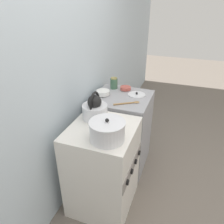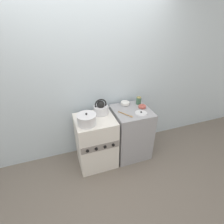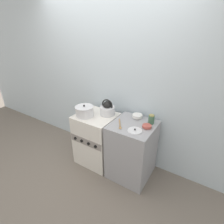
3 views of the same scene
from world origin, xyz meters
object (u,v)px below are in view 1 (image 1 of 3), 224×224
(storage_jar, at_px, (114,83))
(loose_pot_lid, at_px, (137,95))
(small_ceramic_bowl, at_px, (126,88))
(enamel_bowl, at_px, (103,93))
(stove, at_px, (103,168))
(cooking_pot, at_px, (107,131))
(kettle, at_px, (95,109))

(storage_jar, height_order, loose_pot_lid, storage_jar)
(storage_jar, bearing_deg, small_ceramic_bowl, -91.32)
(small_ceramic_bowl, bearing_deg, storage_jar, 88.68)
(enamel_bowl, distance_m, loose_pot_lid, 0.35)
(stove, relative_size, cooking_pot, 3.13)
(enamel_bowl, bearing_deg, stove, -158.62)
(enamel_bowl, xyz_separation_m, loose_pot_lid, (0.12, -0.33, -0.02))
(enamel_bowl, bearing_deg, kettle, -166.52)
(stove, relative_size, enamel_bowl, 5.88)
(enamel_bowl, xyz_separation_m, storage_jar, (0.22, -0.04, 0.03))
(stove, xyz_separation_m, storage_jar, (0.79, 0.18, 0.49))
(cooking_pot, bearing_deg, loose_pot_lid, -0.94)
(stove, bearing_deg, cooking_pot, -143.84)
(stove, xyz_separation_m, loose_pot_lid, (0.69, -0.11, 0.44))
(stove, relative_size, loose_pot_lid, 4.56)
(stove, xyz_separation_m, enamel_bowl, (0.57, 0.22, 0.46))
(kettle, distance_m, cooking_pot, 0.34)
(small_ceramic_bowl, bearing_deg, loose_pot_lid, -122.47)
(stove, bearing_deg, small_ceramic_bowl, 3.09)
(kettle, xyz_separation_m, storage_jar, (0.65, 0.06, -0.01))
(stove, bearing_deg, kettle, 41.69)
(stove, height_order, storage_jar, storage_jar)
(kettle, xyz_separation_m, enamel_bowl, (0.43, 0.10, -0.04))
(small_ceramic_bowl, distance_m, loose_pot_lid, 0.18)
(small_ceramic_bowl, xyz_separation_m, loose_pot_lid, (-0.10, -0.15, -0.02))
(enamel_bowl, xyz_separation_m, small_ceramic_bowl, (0.22, -0.18, -0.01))
(stove, bearing_deg, enamel_bowl, 21.38)
(kettle, bearing_deg, enamel_bowl, 13.48)
(stove, distance_m, loose_pot_lid, 0.82)
(kettle, relative_size, small_ceramic_bowl, 2.25)
(small_ceramic_bowl, relative_size, loose_pot_lid, 0.64)
(storage_jar, bearing_deg, cooking_pot, -163.39)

